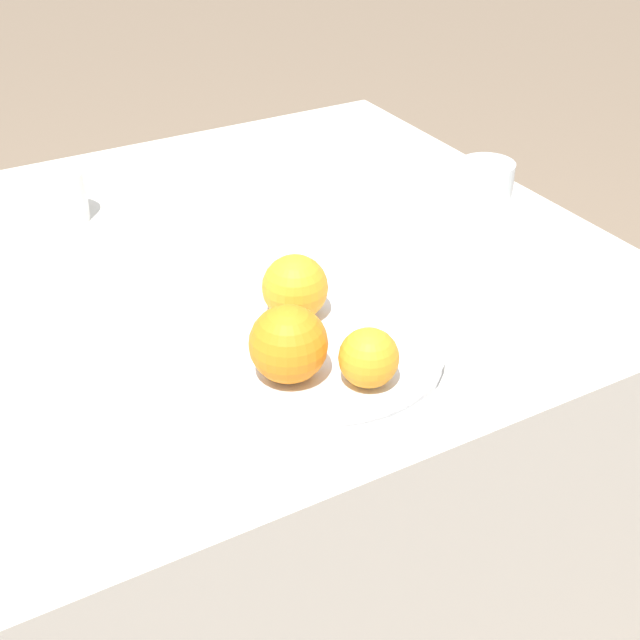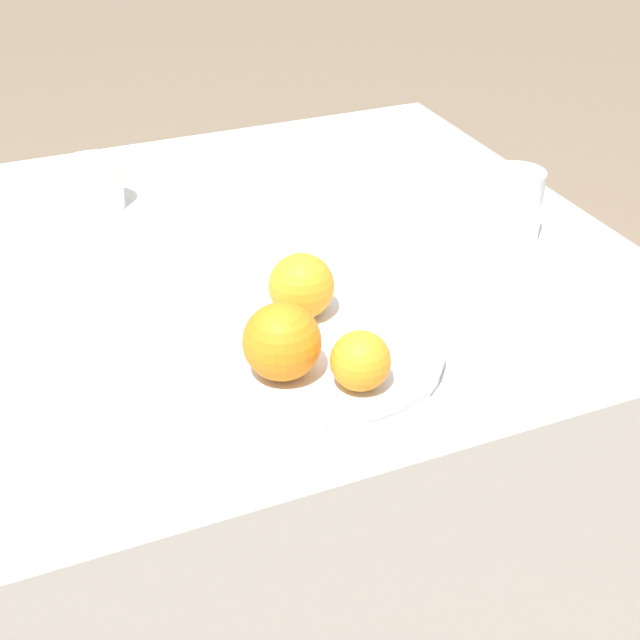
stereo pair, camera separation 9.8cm
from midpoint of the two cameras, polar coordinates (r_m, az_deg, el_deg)
name	(u,v)px [view 2 (the right image)]	position (r m, az deg, el deg)	size (l,w,h in m)	color
ground_plane	(196,627)	(1.64, -6.16, -19.02)	(12.00, 12.00, 0.00)	#7A6651
table	(179,475)	(1.38, -7.02, -9.91)	(1.26, 0.92, 0.71)	silver
fruit_platter	(320,348)	(1.00, 2.80, -1.89)	(0.28, 0.28, 0.03)	silver
orange_0	(282,342)	(0.92, 0.56, -1.50)	(0.08, 0.08, 0.08)	orange
orange_1	(360,361)	(0.92, 5.66, -2.73)	(0.06, 0.06, 0.06)	orange
orange_2	(301,286)	(1.03, 1.52, 2.10)	(0.08, 0.08, 0.08)	orange
water_glass	(514,206)	(1.27, 14.50, 7.03)	(0.08, 0.08, 0.10)	silver
cup_1	(94,184)	(1.36, -12.28, 8.44)	(0.08, 0.08, 0.07)	white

